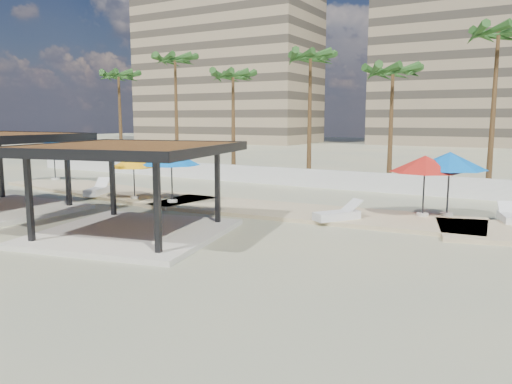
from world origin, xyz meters
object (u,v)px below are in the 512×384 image
(pavilion_central, at_px, (131,181))
(lounger_b, at_px, (338,215))
(umbrella_c, at_px, (425,164))
(lounger_c, at_px, (509,217))
(lounger_a, at_px, (97,191))
(umbrella_a, at_px, (53,145))

(pavilion_central, distance_m, lounger_b, 8.88)
(pavilion_central, distance_m, umbrella_c, 12.76)
(lounger_b, distance_m, lounger_c, 7.34)
(umbrella_c, height_order, lounger_a, umbrella_c)
(lounger_c, bearing_deg, lounger_a, 83.11)
(umbrella_c, bearing_deg, umbrella_a, 178.47)
(lounger_a, bearing_deg, pavilion_central, -149.81)
(pavilion_central, bearing_deg, umbrella_c, 31.89)
(umbrella_a, bearing_deg, umbrella_c, -1.53)
(umbrella_c, bearing_deg, lounger_a, -171.50)
(pavilion_central, height_order, lounger_c, pavilion_central)
(lounger_a, xyz_separation_m, lounger_c, (21.28, 3.39, -0.04))
(umbrella_a, xyz_separation_m, lounger_b, (22.63, -3.36, -2.32))
(lounger_a, height_order, lounger_b, lounger_a)
(umbrella_c, height_order, lounger_b, umbrella_c)
(pavilion_central, xyz_separation_m, lounger_c, (12.67, 9.55, -1.79))
(umbrella_a, bearing_deg, lounger_c, 0.08)
(pavilion_central, height_order, lounger_a, pavilion_central)
(lounger_c, bearing_deg, umbrella_a, 74.13)
(umbrella_c, distance_m, lounger_a, 18.15)
(pavilion_central, relative_size, umbrella_a, 2.51)
(pavilion_central, bearing_deg, umbrella_a, 138.14)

